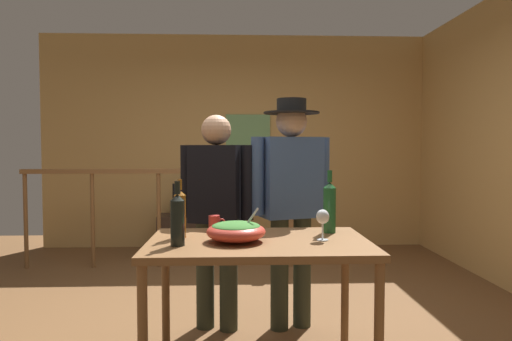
{
  "coord_description": "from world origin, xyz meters",
  "views": [
    {
      "loc": [
        0.01,
        -3.41,
        1.31
      ],
      "look_at": [
        0.13,
        -0.48,
        1.17
      ],
      "focal_mm": 32.4,
      "sensor_mm": 36.0,
      "label": 1
    }
  ],
  "objects_px": {
    "framed_picture": "(248,132)",
    "mug_red": "(215,223)",
    "salad_bowl": "(236,230)",
    "person_standing_left": "(216,205)",
    "serving_table": "(259,255)",
    "wine_bottle_dark": "(178,219)",
    "person_standing_right": "(291,192)",
    "wine_bottle_green": "(330,206)",
    "stair_railing": "(206,203)",
    "flat_screen_tv": "(194,196)",
    "wine_glass": "(323,218)",
    "tv_console": "(195,233)",
    "wine_bottle_amber": "(180,213)"
  },
  "relations": [
    {
      "from": "wine_bottle_amber",
      "to": "wine_glass",
      "type": "bearing_deg",
      "value": -8.2
    },
    {
      "from": "wine_bottle_amber",
      "to": "person_standing_left",
      "type": "xyz_separation_m",
      "value": [
        0.18,
        0.64,
        -0.04
      ]
    },
    {
      "from": "wine_bottle_green",
      "to": "wine_bottle_amber",
      "type": "relative_size",
      "value": 1.13
    },
    {
      "from": "framed_picture",
      "to": "mug_red",
      "type": "height_order",
      "value": "framed_picture"
    },
    {
      "from": "stair_railing",
      "to": "mug_red",
      "type": "bearing_deg",
      "value": -84.64
    },
    {
      "from": "flat_screen_tv",
      "to": "mug_red",
      "type": "xyz_separation_m",
      "value": [
        0.4,
        -2.9,
        0.14
      ]
    },
    {
      "from": "tv_console",
      "to": "flat_screen_tv",
      "type": "height_order",
      "value": "flat_screen_tv"
    },
    {
      "from": "stair_railing",
      "to": "person_standing_left",
      "type": "xyz_separation_m",
      "value": [
        0.2,
        -1.78,
        0.19
      ]
    },
    {
      "from": "tv_console",
      "to": "salad_bowl",
      "type": "xyz_separation_m",
      "value": [
        0.53,
        -3.28,
        0.62
      ]
    },
    {
      "from": "tv_console",
      "to": "wine_bottle_amber",
      "type": "bearing_deg",
      "value": -86.23
    },
    {
      "from": "framed_picture",
      "to": "wine_bottle_amber",
      "type": "height_order",
      "value": "framed_picture"
    },
    {
      "from": "tv_console",
      "to": "mug_red",
      "type": "relative_size",
      "value": 8.45
    },
    {
      "from": "stair_railing",
      "to": "wine_bottle_green",
      "type": "height_order",
      "value": "wine_bottle_green"
    },
    {
      "from": "flat_screen_tv",
      "to": "stair_railing",
      "type": "bearing_deg",
      "value": -74.98
    },
    {
      "from": "serving_table",
      "to": "wine_bottle_dark",
      "type": "relative_size",
      "value": 3.59
    },
    {
      "from": "tv_console",
      "to": "wine_glass",
      "type": "height_order",
      "value": "wine_glass"
    },
    {
      "from": "flat_screen_tv",
      "to": "wine_bottle_dark",
      "type": "height_order",
      "value": "wine_bottle_dark"
    },
    {
      "from": "wine_glass",
      "to": "person_standing_right",
      "type": "height_order",
      "value": "person_standing_right"
    },
    {
      "from": "flat_screen_tv",
      "to": "tv_console",
      "type": "bearing_deg",
      "value": 90.0
    },
    {
      "from": "framed_picture",
      "to": "serving_table",
      "type": "distance_m",
      "value": 3.63
    },
    {
      "from": "wine_bottle_amber",
      "to": "wine_bottle_dark",
      "type": "bearing_deg",
      "value": -86.33
    },
    {
      "from": "flat_screen_tv",
      "to": "wine_glass",
      "type": "distance_m",
      "value": 3.4
    },
    {
      "from": "framed_picture",
      "to": "person_standing_left",
      "type": "relative_size",
      "value": 0.38
    },
    {
      "from": "stair_railing",
      "to": "serving_table",
      "type": "xyz_separation_m",
      "value": [
        0.47,
        -2.51,
        -0.0
      ]
    },
    {
      "from": "serving_table",
      "to": "mug_red",
      "type": "distance_m",
      "value": 0.43
    },
    {
      "from": "framed_picture",
      "to": "wine_glass",
      "type": "xyz_separation_m",
      "value": [
        0.33,
        -3.56,
        -0.61
      ]
    },
    {
      "from": "flat_screen_tv",
      "to": "mug_red",
      "type": "bearing_deg",
      "value": -82.24
    },
    {
      "from": "serving_table",
      "to": "wine_bottle_amber",
      "type": "distance_m",
      "value": 0.51
    },
    {
      "from": "serving_table",
      "to": "person_standing_right",
      "type": "bearing_deg",
      "value": 69.79
    },
    {
      "from": "framed_picture",
      "to": "person_standing_right",
      "type": "relative_size",
      "value": 0.35
    },
    {
      "from": "salad_bowl",
      "to": "person_standing_left",
      "type": "xyz_separation_m",
      "value": [
        -0.14,
        0.77,
        0.05
      ]
    },
    {
      "from": "tv_console",
      "to": "wine_bottle_green",
      "type": "relative_size",
      "value": 2.35
    },
    {
      "from": "salad_bowl",
      "to": "wine_bottle_amber",
      "type": "xyz_separation_m",
      "value": [
        -0.32,
        0.13,
        0.08
      ]
    },
    {
      "from": "tv_console",
      "to": "serving_table",
      "type": "xyz_separation_m",
      "value": [
        0.66,
        -3.24,
        0.48
      ]
    },
    {
      "from": "tv_console",
      "to": "wine_bottle_dark",
      "type": "height_order",
      "value": "wine_bottle_dark"
    },
    {
      "from": "wine_bottle_amber",
      "to": "wine_bottle_dark",
      "type": "xyz_separation_m",
      "value": [
        0.01,
        -0.22,
        -0.0
      ]
    },
    {
      "from": "mug_red",
      "to": "wine_bottle_amber",
      "type": "bearing_deg",
      "value": -129.73
    },
    {
      "from": "salad_bowl",
      "to": "person_standing_right",
      "type": "bearing_deg",
      "value": 62.79
    },
    {
      "from": "framed_picture",
      "to": "wine_bottle_green",
      "type": "relative_size",
      "value": 1.53
    },
    {
      "from": "person_standing_right",
      "to": "wine_bottle_green",
      "type": "bearing_deg",
      "value": 90.71
    },
    {
      "from": "framed_picture",
      "to": "mug_red",
      "type": "bearing_deg",
      "value": -95.09
    },
    {
      "from": "wine_glass",
      "to": "person_standing_left",
      "type": "bearing_deg",
      "value": 129.49
    },
    {
      "from": "framed_picture",
      "to": "flat_screen_tv",
      "type": "bearing_deg",
      "value": -154.78
    },
    {
      "from": "serving_table",
      "to": "mug_red",
      "type": "bearing_deg",
      "value": 129.95
    },
    {
      "from": "person_standing_left",
      "to": "wine_bottle_green",
      "type": "bearing_deg",
      "value": 161.88
    },
    {
      "from": "mug_red",
      "to": "wine_glass",
      "type": "bearing_deg",
      "value": -28.9
    },
    {
      "from": "wine_bottle_dark",
      "to": "person_standing_left",
      "type": "height_order",
      "value": "person_standing_left"
    },
    {
      "from": "flat_screen_tv",
      "to": "wine_bottle_green",
      "type": "distance_m",
      "value": 3.21
    },
    {
      "from": "serving_table",
      "to": "wine_bottle_dark",
      "type": "bearing_deg",
      "value": -163.33
    },
    {
      "from": "tv_console",
      "to": "wine_bottle_dark",
      "type": "bearing_deg",
      "value": -86.24
    }
  ]
}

